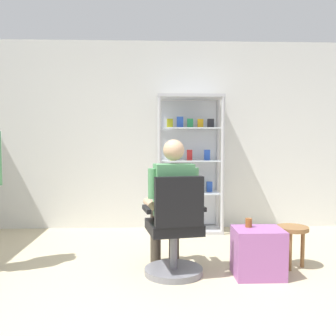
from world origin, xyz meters
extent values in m
plane|color=#C6B793|center=(0.00, 0.00, 0.00)|extent=(7.20, 7.20, 0.00)
cube|color=silver|center=(0.00, 3.00, 1.35)|extent=(6.00, 0.10, 2.70)
cylinder|color=#B7B7BC|center=(-0.02, 2.50, 0.95)|extent=(0.05, 0.05, 1.90)
cylinder|color=#B7B7BC|center=(0.82, 2.50, 0.95)|extent=(0.05, 0.05, 1.90)
cylinder|color=#B7B7BC|center=(-0.02, 2.90, 0.95)|extent=(0.05, 0.05, 1.90)
cylinder|color=#B7B7BC|center=(0.82, 2.90, 0.95)|extent=(0.05, 0.05, 1.90)
cube|color=#B7B7BC|center=(0.40, 2.70, 1.88)|extent=(0.90, 0.45, 0.04)
cube|color=#B7B7BC|center=(0.40, 2.70, 0.02)|extent=(0.90, 0.45, 0.04)
cube|color=silver|center=(0.40, 2.92, 0.95)|extent=(0.84, 0.02, 1.80)
cube|color=silver|center=(0.40, 2.70, 0.55)|extent=(0.82, 0.39, 0.02)
cube|color=red|center=(0.10, 2.65, 0.64)|extent=(0.09, 0.05, 0.16)
cube|color=silver|center=(0.25, 2.72, 0.63)|extent=(0.08, 0.03, 0.15)
cube|color=black|center=(0.40, 2.69, 0.63)|extent=(0.08, 0.04, 0.14)
cube|color=#268C4C|center=(0.55, 2.66, 0.63)|extent=(0.08, 0.06, 0.14)
cube|color=#264CB2|center=(0.68, 2.73, 0.63)|extent=(0.08, 0.05, 0.14)
cube|color=silver|center=(0.40, 2.70, 1.00)|extent=(0.82, 0.39, 0.02)
cube|color=#999919|center=(0.16, 2.71, 1.09)|extent=(0.08, 0.04, 0.16)
cube|color=red|center=(0.40, 2.73, 1.08)|extent=(0.08, 0.04, 0.14)
cube|color=#264CB2|center=(0.64, 2.70, 1.08)|extent=(0.08, 0.05, 0.14)
cube|color=silver|center=(0.40, 2.70, 1.45)|extent=(0.82, 0.39, 0.02)
cube|color=#999919|center=(0.12, 2.67, 1.52)|extent=(0.08, 0.05, 0.12)
cube|color=#264CB2|center=(0.26, 2.68, 1.53)|extent=(0.09, 0.06, 0.15)
cube|color=#268C4C|center=(0.40, 2.72, 1.52)|extent=(0.08, 0.04, 0.13)
cube|color=gold|center=(0.54, 2.71, 1.52)|extent=(0.08, 0.05, 0.12)
cube|color=black|center=(0.68, 2.67, 1.52)|extent=(0.09, 0.04, 0.12)
cylinder|color=slate|center=(0.08, 1.01, 0.03)|extent=(0.56, 0.56, 0.06)
cylinder|color=slate|center=(0.08, 1.01, 0.24)|extent=(0.07, 0.07, 0.41)
cube|color=black|center=(0.08, 1.01, 0.46)|extent=(0.56, 0.56, 0.10)
cube|color=black|center=(0.12, 0.80, 0.73)|extent=(0.45, 0.16, 0.45)
cube|color=black|center=(0.34, 1.06, 0.64)|extent=(0.09, 0.30, 0.04)
cube|color=black|center=(-0.17, 0.96, 0.64)|extent=(0.09, 0.30, 0.04)
cylinder|color=#3F382D|center=(0.15, 1.23, 0.56)|extent=(0.21, 0.42, 0.14)
cylinder|color=#3F382D|center=(0.11, 1.42, 0.28)|extent=(0.11, 0.11, 0.56)
cylinder|color=#3F382D|center=(-0.05, 1.19, 0.56)|extent=(0.21, 0.42, 0.14)
cylinder|color=#3F382D|center=(-0.09, 1.39, 0.28)|extent=(0.11, 0.11, 0.56)
cube|color=#4C8C59|center=(0.08, 1.01, 0.81)|extent=(0.39, 0.28, 0.50)
sphere|color=tan|center=(0.08, 1.01, 1.19)|extent=(0.20, 0.20, 0.20)
cylinder|color=#4C8C59|center=(0.28, 1.05, 0.88)|extent=(0.09, 0.09, 0.28)
cylinder|color=tan|center=(0.25, 1.22, 0.66)|extent=(0.13, 0.31, 0.08)
cylinder|color=#4C8C59|center=(-0.11, 0.97, 0.88)|extent=(0.09, 0.09, 0.28)
cylinder|color=tan|center=(-0.14, 1.15, 0.66)|extent=(0.13, 0.31, 0.08)
cube|color=#9E599E|center=(0.87, 0.93, 0.23)|extent=(0.45, 0.37, 0.46)
cylinder|color=brown|center=(0.80, 0.99, 0.50)|extent=(0.06, 0.06, 0.09)
cylinder|color=olive|center=(1.29, 1.16, 0.40)|extent=(0.32, 0.32, 0.04)
cylinder|color=olive|center=(1.40, 1.16, 0.19)|extent=(0.04, 0.04, 0.38)
cylinder|color=olive|center=(1.23, 1.26, 0.19)|extent=(0.04, 0.04, 0.38)
cylinder|color=olive|center=(1.23, 1.07, 0.19)|extent=(0.04, 0.04, 0.38)
camera|label=1|loc=(-0.10, -2.48, 1.28)|focal=39.92mm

